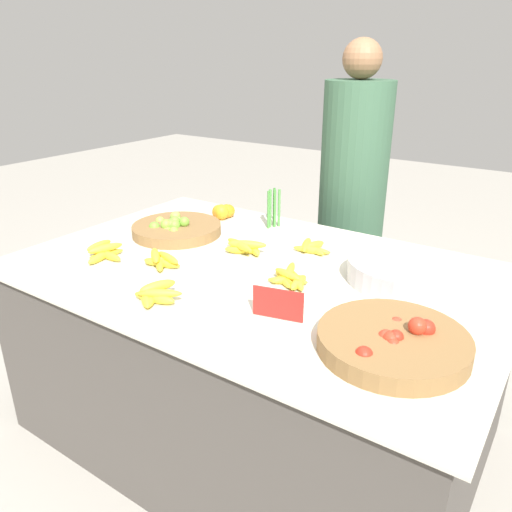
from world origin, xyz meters
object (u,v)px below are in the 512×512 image
tomato_basket (394,341)px  metal_bowl (401,271)px  vendor_person (351,209)px  lime_bowl (176,228)px  price_sign (278,304)px

tomato_basket → metal_bowl: (-0.13, 0.44, 0.01)m
vendor_person → metal_bowl: bearing=-56.0°
tomato_basket → vendor_person: (-0.68, 1.25, -0.06)m
lime_bowl → vendor_person: 1.00m
metal_bowl → tomato_basket: bearing=-73.0°
lime_bowl → metal_bowl: 0.99m
lime_bowl → metal_bowl: lime_bowl is taller
metal_bowl → price_sign: bearing=-115.0°
metal_bowl → vendor_person: size_ratio=0.24×
tomato_basket → metal_bowl: size_ratio=1.10×
price_sign → vendor_person: vendor_person is taller
tomato_basket → price_sign: 0.35m
vendor_person → lime_bowl: bearing=-116.4°
metal_bowl → vendor_person: (-0.55, 0.81, -0.07)m
tomato_basket → vendor_person: size_ratio=0.26×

